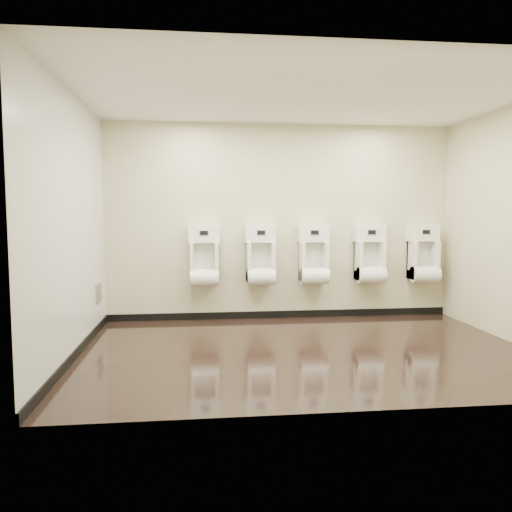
{
  "coord_description": "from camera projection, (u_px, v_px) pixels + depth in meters",
  "views": [
    {
      "loc": [
        -1.18,
        -5.38,
        1.54
      ],
      "look_at": [
        -0.5,
        0.55,
        1.02
      ],
      "focal_mm": 35.0,
      "sensor_mm": 36.0,
      "label": 1
    }
  ],
  "objects": [
    {
      "name": "access_panel",
      "position": [
        99.0,
        293.0,
        6.46
      ],
      "size": [
        0.04,
        0.25,
        0.25
      ],
      "color": "#9E9EA3",
      "rests_on": "left_wall"
    },
    {
      "name": "left_wall",
      "position": [
        71.0,
        226.0,
        5.19
      ],
      "size": [
        0.02,
        3.5,
        2.8
      ],
      "primitive_type": "cube",
      "color": "beige",
      "rests_on": "ground"
    },
    {
      "name": "skirting_back",
      "position": [
        281.0,
        314.0,
        7.31
      ],
      "size": [
        5.0,
        0.02,
        0.1
      ],
      "primitive_type": "cube",
      "color": "black",
      "rests_on": "ground"
    },
    {
      "name": "urinal_2",
      "position": [
        314.0,
        259.0,
        7.16
      ],
      "size": [
        0.45,
        0.34,
        0.84
      ],
      "color": "white",
      "rests_on": "back_wall"
    },
    {
      "name": "back_wall",
      "position": [
        281.0,
        222.0,
        7.21
      ],
      "size": [
        5.0,
        0.02,
        2.8
      ],
      "primitive_type": "cube",
      "color": "beige",
      "rests_on": "ground"
    },
    {
      "name": "skirting_left",
      "position": [
        77.0,
        353.0,
        5.31
      ],
      "size": [
        0.02,
        3.5,
        0.1
      ],
      "primitive_type": "cube",
      "color": "black",
      "rests_on": "ground"
    },
    {
      "name": "tile_overlay_left",
      "position": [
        72.0,
        226.0,
        5.19
      ],
      "size": [
        0.01,
        3.5,
        2.8
      ],
      "primitive_type": "cube",
      "color": "silver",
      "rests_on": "ground"
    },
    {
      "name": "urinal_1",
      "position": [
        261.0,
        259.0,
        7.07
      ],
      "size": [
        0.45,
        0.34,
        0.84
      ],
      "color": "white",
      "rests_on": "back_wall"
    },
    {
      "name": "urinal_4",
      "position": [
        424.0,
        258.0,
        7.34
      ],
      "size": [
        0.45,
        0.34,
        0.84
      ],
      "color": "white",
      "rests_on": "back_wall"
    },
    {
      "name": "urinal_0",
      "position": [
        204.0,
        260.0,
        6.98
      ],
      "size": [
        0.45,
        0.34,
        0.84
      ],
      "color": "white",
      "rests_on": "back_wall"
    },
    {
      "name": "front_wall",
      "position": [
        357.0,
        231.0,
        3.74
      ],
      "size": [
        5.0,
        0.02,
        2.8
      ],
      "primitive_type": "cube",
      "color": "beige",
      "rests_on": "ground"
    },
    {
      "name": "urinal_3",
      "position": [
        370.0,
        258.0,
        7.25
      ],
      "size": [
        0.45,
        0.34,
        0.84
      ],
      "color": "white",
      "rests_on": "back_wall"
    },
    {
      "name": "ground",
      "position": [
        306.0,
        350.0,
        5.6
      ],
      "size": [
        5.0,
        3.5,
        0.0
      ],
      "primitive_type": "cube",
      "color": "black",
      "rests_on": "ground"
    },
    {
      "name": "ceiling",
      "position": [
        308.0,
        95.0,
        5.35
      ],
      "size": [
        5.0,
        3.5,
        0.0
      ],
      "primitive_type": "cube",
      "color": "white"
    }
  ]
}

